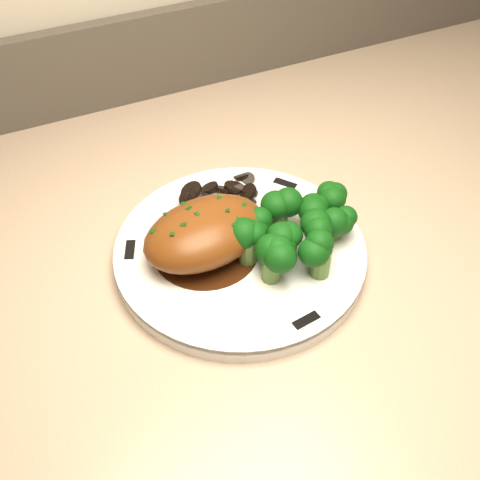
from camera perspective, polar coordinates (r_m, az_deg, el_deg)
name	(u,v)px	position (r m, az deg, el deg)	size (l,w,h in m)	color
counter	(327,399)	(1.09, 8.24, -14.73)	(2.18, 0.72, 1.06)	brown
plate	(240,253)	(0.63, 0.00, -1.19)	(0.26, 0.26, 0.02)	white
rim_accent_0	(285,184)	(0.70, 4.31, 5.36)	(0.03, 0.01, 0.00)	black
rim_accent_1	(130,250)	(0.63, -10.39, -0.93)	(0.03, 0.01, 0.00)	black
rim_accent_2	(306,321)	(0.57, 6.29, -7.60)	(0.03, 0.01, 0.00)	black
gravy_pool	(206,250)	(0.62, -3.27, -0.97)	(0.11, 0.11, 0.00)	black
chicken_breast	(210,233)	(0.60, -2.89, 0.64)	(0.15, 0.11, 0.05)	brown
mushroom_pile	(228,201)	(0.67, -1.16, 3.72)	(0.09, 0.07, 0.03)	black
broccoli_florets	(297,230)	(0.61, 5.45, 0.99)	(0.14, 0.11, 0.04)	#587F35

